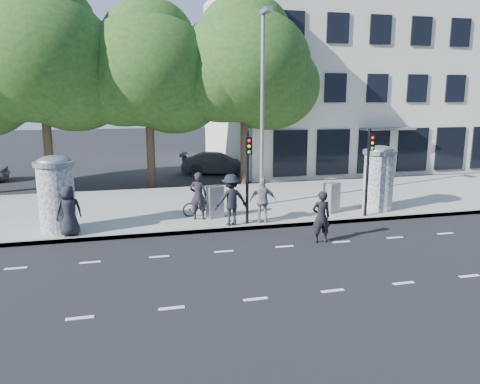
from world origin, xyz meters
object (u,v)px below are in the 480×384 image
object	(u,v)px
ad_column_left	(56,192)
man_road	(321,217)
ped_b	(198,196)
bicycle	(203,205)
ped_a	(69,211)
cabinet_right	(332,198)
ped_e	(263,201)
car_right	(218,163)
traffic_pole_near	(248,168)
ped_d	(231,200)
ad_column_right	(379,176)
traffic_pole_far	(369,163)
cabinet_left	(215,202)
street_lamp	(263,95)

from	to	relation	value
ad_column_left	man_road	bearing A→B (deg)	-19.00
ad_column_left	ped_b	size ratio (longest dim) A/B	1.46
man_road	bicycle	world-z (taller)	man_road
ped_a	cabinet_right	bearing A→B (deg)	169.78
ped_b	ped_e	bearing A→B (deg)	166.53
car_right	traffic_pole_near	bearing A→B (deg)	-171.85
ped_a	man_road	bearing A→B (deg)	149.15
ad_column_left	ped_d	xyz separation A→B (m)	(6.00, -0.65, -0.45)
ad_column_right	ped_a	world-z (taller)	ad_column_right
traffic_pole_far	ped_b	world-z (taller)	traffic_pole_far
traffic_pole_far	cabinet_left	size ratio (longest dim) A/B	2.74
ad_column_right	ped_e	xyz separation A→B (m)	(-5.20, -0.85, -0.55)
traffic_pole_far	ped_a	world-z (taller)	traffic_pole_far
man_road	cabinet_left	bearing A→B (deg)	-47.57
ped_b	man_road	bearing A→B (deg)	148.79
cabinet_left	ad_column_left	bearing A→B (deg)	172.28
traffic_pole_far	ped_e	bearing A→B (deg)	179.16
cabinet_right	ped_d	bearing A→B (deg)	165.92
ped_b	car_right	distance (m)	11.58
ad_column_left	car_right	size ratio (longest dim) A/B	0.58
ad_column_left	ped_a	size ratio (longest dim) A/B	1.55
traffic_pole_far	ped_d	bearing A→B (deg)	179.39
ped_e	cabinet_right	bearing A→B (deg)	-155.90
ped_d	cabinet_left	size ratio (longest dim) A/B	1.51
traffic_pole_far	cabinet_right	xyz separation A→B (m)	(-1.06, 0.89, -1.48)
ad_column_left	traffic_pole_near	distance (m)	6.67
ped_a	cabinet_right	xyz separation A→B (m)	(9.90, 0.81, -0.25)
car_right	ped_a	bearing A→B (deg)	162.89
ad_column_right	ped_e	bearing A→B (deg)	-170.77
cabinet_left	street_lamp	bearing A→B (deg)	20.64
ped_a	ped_d	size ratio (longest dim) A/B	0.91
traffic_pole_near	ped_a	size ratio (longest dim) A/B	1.99
cabinet_right	cabinet_left	bearing A→B (deg)	150.69
ped_a	cabinet_left	world-z (taller)	ped_a
ped_e	street_lamp	bearing A→B (deg)	-96.78
ad_column_right	ped_a	distance (m)	12.00
ped_d	ped_b	bearing A→B (deg)	-52.28
ped_b	cabinet_right	xyz separation A→B (m)	(5.37, -0.24, -0.30)
ped_d	bicycle	bearing A→B (deg)	-69.65
ad_column_right	street_lamp	world-z (taller)	street_lamp
cabinet_left	ad_column_right	bearing A→B (deg)	-16.13
traffic_pole_far	cabinet_left	world-z (taller)	traffic_pole_far
ad_column_right	ped_e	size ratio (longest dim) A/B	1.59
traffic_pole_far	street_lamp	size ratio (longest dim) A/B	0.42
ad_column_right	traffic_pole_near	bearing A→B (deg)	-171.11
traffic_pole_near	ped_e	xyz separation A→B (m)	(0.60, 0.06, -1.25)
ad_column_right	ad_column_left	bearing A→B (deg)	-179.08
ped_e	cabinet_left	bearing A→B (deg)	-27.84
ad_column_right	bicycle	bearing A→B (deg)	174.45
traffic_pole_near	bicycle	size ratio (longest dim) A/B	2.03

